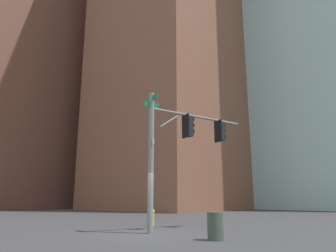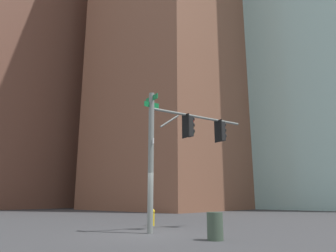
% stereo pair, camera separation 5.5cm
% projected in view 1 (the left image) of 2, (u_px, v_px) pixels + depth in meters
% --- Properties ---
extents(ground_plane, '(200.00, 200.00, 0.00)m').
position_uv_depth(ground_plane, '(147.00, 234.00, 12.62)').
color(ground_plane, '#38383A').
extents(signal_pole_assembly, '(5.69, 2.00, 6.12)m').
position_uv_depth(signal_pole_assembly, '(180.00, 140.00, 14.72)').
color(signal_pole_assembly, slate).
rests_on(signal_pole_assembly, ground_plane).
extents(fire_hydrant, '(0.34, 0.26, 0.87)m').
position_uv_depth(fire_hydrant, '(152.00, 217.00, 16.65)').
color(fire_hydrant, gold).
rests_on(fire_hydrant, ground_plane).
extents(litter_bin, '(0.56, 0.56, 0.95)m').
position_uv_depth(litter_bin, '(215.00, 226.00, 10.91)').
color(litter_bin, '#384738').
rests_on(litter_bin, ground_plane).
extents(building_brick_nearside, '(21.82, 17.84, 56.52)m').
position_uv_depth(building_brick_nearside, '(176.00, 26.00, 49.87)').
color(building_brick_nearside, brown).
rests_on(building_brick_nearside, ground_plane).
extents(building_brick_midblock, '(23.55, 17.46, 42.14)m').
position_uv_depth(building_brick_midblock, '(30.00, 82.00, 53.99)').
color(building_brick_midblock, brown).
rests_on(building_brick_midblock, ground_plane).
extents(building_brick_farside, '(22.24, 18.99, 54.09)m').
position_uv_depth(building_brick_farside, '(159.00, 86.00, 72.62)').
color(building_brick_farside, brown).
rests_on(building_brick_farside, ground_plane).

